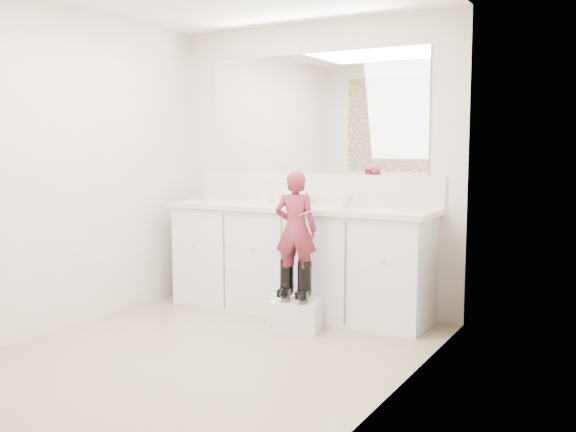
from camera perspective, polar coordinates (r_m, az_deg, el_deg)
The scene contains 18 objects.
floor at distance 4.39m, azimuth -6.90°, elevation -11.98°, with size 3.00×3.00×0.00m, color #7E6752.
wall_back at distance 5.46m, azimuth 2.30°, elevation 4.42°, with size 2.60×2.60×0.00m, color beige.
wall_front at distance 3.11m, azimuth -23.78°, elevation 2.60°, with size 2.60×2.60×0.00m, color beige.
wall_left at distance 5.06m, azimuth -19.06°, elevation 3.95°, with size 3.00×3.00×0.00m, color beige.
wall_right at distance 3.57m, azimuth 9.98°, elevation 3.42°, with size 3.00×3.00×0.00m, color beige.
vanity_cabinet at distance 5.30m, azimuth 0.91°, elevation -4.07°, with size 2.20×0.55×0.85m, color silver.
countertop at distance 5.22m, azimuth 0.84°, elevation 0.72°, with size 2.28×0.58×0.04m, color beige.
backsplash at distance 5.46m, azimuth 2.22°, elevation 2.47°, with size 2.28×0.03×0.25m, color beige.
mirror at distance 5.45m, azimuth 2.27°, elevation 9.04°, with size 2.00×0.02×1.00m, color white.
dot_panel at distance 3.12m, azimuth -24.00°, elevation 10.88°, with size 2.00×0.01×1.20m, color #472819.
faucet at distance 5.36m, azimuth 1.68°, elevation 1.61°, with size 0.08×0.08×0.10m, color silver.
cup at distance 5.10m, azimuth 5.17°, elevation 1.37°, with size 0.11×0.11×0.11m, color beige.
soap_bottle at distance 5.35m, azimuth -1.87°, elevation 2.06°, with size 0.08×0.09×0.19m, color silver.
step_stool at distance 4.85m, azimuth 0.68°, elevation -8.79°, with size 0.36×0.30×0.23m, color silver.
boot_left at distance 4.82m, azimuth -0.10°, elevation -5.65°, with size 0.11×0.20×0.30m, color black, non-canonical shape.
boot_right at distance 4.75m, azimuth 1.48°, elevation -5.83°, with size 0.11×0.20×0.30m, color black, non-canonical shape.
toddler at distance 4.72m, azimuth 0.69°, elevation -1.19°, with size 0.31×0.21×0.86m, color #AC3447.
toothbrush at distance 4.66m, azimuth 1.33°, elevation 0.17°, with size 0.01×0.01×0.14m, color #D25185.
Camera 1 is at (2.48, -3.36, 1.36)m, focal length 40.00 mm.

